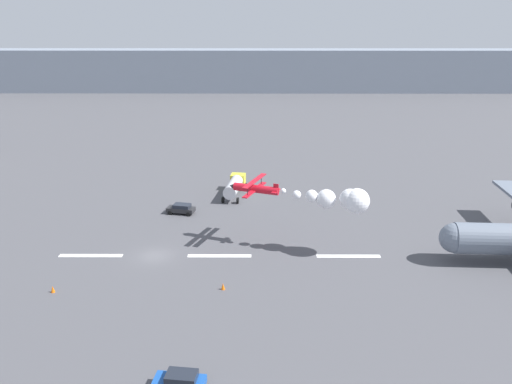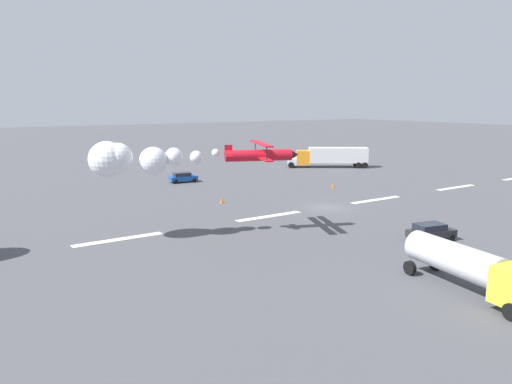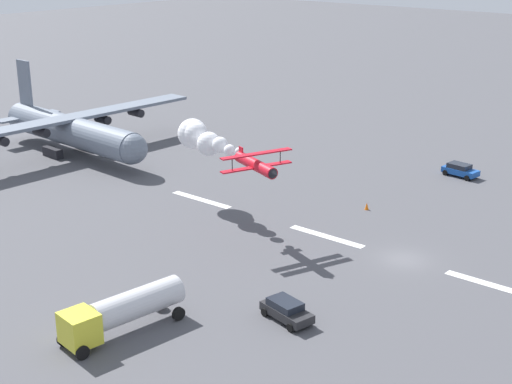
{
  "view_description": "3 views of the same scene",
  "coord_description": "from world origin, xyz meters",
  "px_view_note": "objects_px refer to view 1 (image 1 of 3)",
  "views": [
    {
      "loc": [
        12.99,
        -61.23,
        28.58
      ],
      "look_at": [
        12.65,
        4.91,
        6.83
      ],
      "focal_mm": 37.59,
      "sensor_mm": 36.0,
      "label": 1
    },
    {
      "loc": [
        36.02,
        40.83,
        11.96
      ],
      "look_at": [
        9.95,
        0.3,
        2.88
      ],
      "focal_mm": 33.41,
      "sensor_mm": 36.0,
      "label": 2
    },
    {
      "loc": [
        -28.16,
        53.89,
        26.49
      ],
      "look_at": [
        16.68,
        0.0,
        2.52
      ],
      "focal_mm": 52.4,
      "sensor_mm": 36.0,
      "label": 3
    }
  ],
  "objects_px": {
    "fuel_tanker_truck": "(235,185)",
    "traffic_cone_near": "(53,289)",
    "stunt_biplane_red": "(333,198)",
    "airport_staff_sedan": "(181,209)",
    "followme_car_yellow": "(180,381)",
    "traffic_cone_far": "(223,286)"
  },
  "relations": [
    {
      "from": "traffic_cone_near",
      "to": "traffic_cone_far",
      "type": "distance_m",
      "value": 18.49
    },
    {
      "from": "stunt_biplane_red",
      "to": "fuel_tanker_truck",
      "type": "xyz_separation_m",
      "value": [
        -13.25,
        22.6,
        -5.48
      ]
    },
    {
      "from": "fuel_tanker_truck",
      "to": "traffic_cone_far",
      "type": "xyz_separation_m",
      "value": [
        0.12,
        -32.6,
        -1.37
      ]
    },
    {
      "from": "traffic_cone_far",
      "to": "followme_car_yellow",
      "type": "bearing_deg",
      "value": -98.13
    },
    {
      "from": "fuel_tanker_truck",
      "to": "traffic_cone_near",
      "type": "xyz_separation_m",
      "value": [
        -18.36,
        -33.35,
        -1.37
      ]
    },
    {
      "from": "stunt_biplane_red",
      "to": "airport_staff_sedan",
      "type": "bearing_deg",
      "value": 146.71
    },
    {
      "from": "followme_car_yellow",
      "to": "traffic_cone_near",
      "type": "height_order",
      "value": "followme_car_yellow"
    },
    {
      "from": "followme_car_yellow",
      "to": "airport_staff_sedan",
      "type": "bearing_deg",
      "value": 97.75
    },
    {
      "from": "fuel_tanker_truck",
      "to": "traffic_cone_far",
      "type": "distance_m",
      "value": 32.63
    },
    {
      "from": "stunt_biplane_red",
      "to": "airport_staff_sedan",
      "type": "height_order",
      "value": "stunt_biplane_red"
    },
    {
      "from": "traffic_cone_near",
      "to": "traffic_cone_far",
      "type": "height_order",
      "value": "same"
    },
    {
      "from": "airport_staff_sedan",
      "to": "traffic_cone_near",
      "type": "relative_size",
      "value": 5.95
    },
    {
      "from": "fuel_tanker_truck",
      "to": "traffic_cone_near",
      "type": "relative_size",
      "value": 12.64
    },
    {
      "from": "stunt_biplane_red",
      "to": "followme_car_yellow",
      "type": "xyz_separation_m",
      "value": [
        -15.5,
        -26.62,
        -6.41
      ]
    },
    {
      "from": "stunt_biplane_red",
      "to": "traffic_cone_near",
      "type": "height_order",
      "value": "stunt_biplane_red"
    },
    {
      "from": "traffic_cone_far",
      "to": "traffic_cone_near",
      "type": "bearing_deg",
      "value": -177.68
    },
    {
      "from": "followme_car_yellow",
      "to": "airport_staff_sedan",
      "type": "distance_m",
      "value": 40.78
    },
    {
      "from": "traffic_cone_near",
      "to": "followme_car_yellow",
      "type": "bearing_deg",
      "value": -44.59
    },
    {
      "from": "airport_staff_sedan",
      "to": "traffic_cone_far",
      "type": "height_order",
      "value": "airport_staff_sedan"
    },
    {
      "from": "fuel_tanker_truck",
      "to": "followme_car_yellow",
      "type": "xyz_separation_m",
      "value": [
        -2.26,
        -49.22,
        -0.93
      ]
    },
    {
      "from": "airport_staff_sedan",
      "to": "traffic_cone_near",
      "type": "distance_m",
      "value": 26.73
    },
    {
      "from": "stunt_biplane_red",
      "to": "airport_staff_sedan",
      "type": "distance_m",
      "value": 25.93
    }
  ]
}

